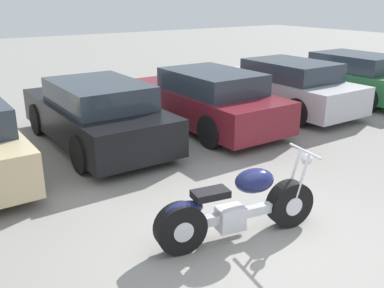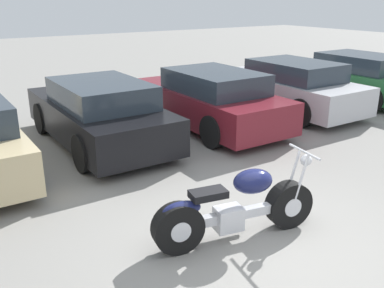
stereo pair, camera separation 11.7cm
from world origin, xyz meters
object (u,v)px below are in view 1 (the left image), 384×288
motorcycle (237,208)px  parked_car_green (348,77)px  parked_car_silver (284,86)px  parked_car_black (96,114)px  parked_car_maroon (206,99)px

motorcycle → parked_car_green: 8.79m
motorcycle → parked_car_silver: (5.15, 4.23, 0.23)m
parked_car_black → parked_car_green: size_ratio=1.00×
parked_car_maroon → parked_car_silver: size_ratio=1.00×
parked_car_maroon → motorcycle: bearing=-121.6°
motorcycle → parked_car_black: bearing=90.4°
parked_car_silver → parked_car_maroon: bearing=-178.6°
motorcycle → parked_car_black: (-0.03, 4.39, 0.23)m
parked_car_black → parked_car_silver: same height
parked_car_silver → parked_car_green: same height
parked_car_maroon → parked_car_silver: 2.59m
motorcycle → parked_car_silver: bearing=39.4°
parked_car_silver → parked_car_green: 2.59m
motorcycle → parked_car_green: (7.74, 4.16, 0.23)m
parked_car_green → parked_car_maroon: bearing=-180.0°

